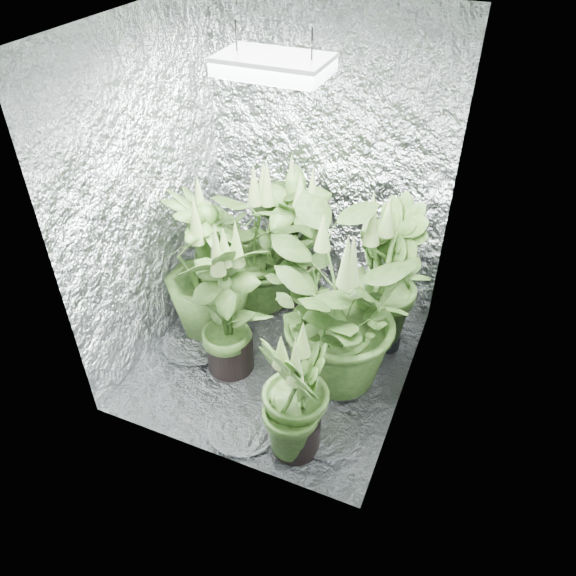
% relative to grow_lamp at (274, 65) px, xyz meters
% --- Properties ---
extents(ground, '(1.60, 1.60, 0.00)m').
position_rel_grow_lamp_xyz_m(ground, '(0.00, 0.00, -1.83)').
color(ground, silver).
rests_on(ground, ground).
extents(walls, '(1.62, 1.62, 2.00)m').
position_rel_grow_lamp_xyz_m(walls, '(0.00, 0.00, -0.83)').
color(walls, silver).
rests_on(walls, ground).
extents(ceiling, '(1.60, 1.60, 0.01)m').
position_rel_grow_lamp_xyz_m(ceiling, '(0.00, 0.00, 0.17)').
color(ceiling, silver).
rests_on(ceiling, walls).
extents(grow_lamp, '(0.50, 0.30, 0.22)m').
position_rel_grow_lamp_xyz_m(grow_lamp, '(0.00, 0.00, 0.00)').
color(grow_lamp, gray).
rests_on(grow_lamp, ceiling).
extents(plant_a, '(0.97, 0.97, 1.07)m').
position_rel_grow_lamp_xyz_m(plant_a, '(-0.35, 0.48, -1.32)').
color(plant_a, black).
rests_on(plant_a, ground).
extents(plant_b, '(0.66, 0.66, 1.04)m').
position_rel_grow_lamp_xyz_m(plant_b, '(-0.15, 0.64, -1.36)').
color(plant_b, black).
rests_on(plant_b, ground).
extents(plant_c, '(0.67, 0.67, 1.07)m').
position_rel_grow_lamp_xyz_m(plant_c, '(0.52, 0.45, -1.35)').
color(plant_c, black).
rests_on(plant_c, ground).
extents(plant_d, '(0.75, 0.75, 1.09)m').
position_rel_grow_lamp_xyz_m(plant_d, '(-0.52, 0.08, -1.33)').
color(plant_d, black).
rests_on(plant_d, ground).
extents(plant_e, '(0.96, 0.96, 1.12)m').
position_rel_grow_lamp_xyz_m(plant_e, '(0.37, -0.04, -1.29)').
color(plant_e, black).
rests_on(plant_e, ground).
extents(plant_f, '(0.71, 0.71, 1.05)m').
position_rel_grow_lamp_xyz_m(plant_f, '(-0.25, -0.18, -1.35)').
color(plant_f, black).
rests_on(plant_f, ground).
extents(plant_g, '(0.60, 0.60, 0.90)m').
position_rel_grow_lamp_xyz_m(plant_g, '(0.36, -0.58, -1.42)').
color(plant_g, black).
rests_on(plant_g, ground).
extents(circulation_fan, '(0.15, 0.33, 0.38)m').
position_rel_grow_lamp_xyz_m(circulation_fan, '(0.59, 0.39, -1.67)').
color(circulation_fan, black).
rests_on(circulation_fan, ground).
extents(plant_label, '(0.05, 0.03, 0.08)m').
position_rel_grow_lamp_xyz_m(plant_label, '(0.42, -0.61, -1.53)').
color(plant_label, white).
rests_on(plant_label, plant_g).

